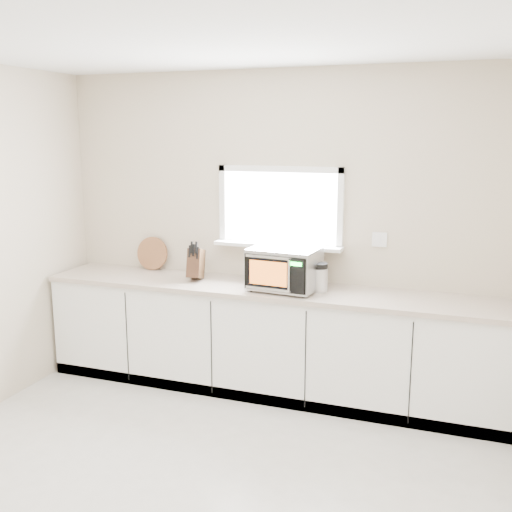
% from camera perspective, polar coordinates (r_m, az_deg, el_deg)
% --- Properties ---
extents(ground, '(4.00, 4.00, 0.00)m').
position_cam_1_polar(ground, '(3.91, -7.35, -22.22)').
color(ground, beige).
rests_on(ground, ground).
extents(back_wall, '(4.00, 0.17, 2.70)m').
position_cam_1_polar(back_wall, '(5.17, 2.34, 2.61)').
color(back_wall, beige).
rests_on(back_wall, ground).
extents(cabinets, '(3.92, 0.60, 0.88)m').
position_cam_1_polar(cabinets, '(5.12, 1.25, -8.14)').
color(cabinets, white).
rests_on(cabinets, ground).
extents(countertop, '(3.92, 0.64, 0.04)m').
position_cam_1_polar(countertop, '(4.98, 1.23, -3.18)').
color(countertop, '#C1B59F').
rests_on(countertop, cabinets).
extents(microwave, '(0.57, 0.48, 0.35)m').
position_cam_1_polar(microwave, '(4.85, 2.72, -1.16)').
color(microwave, black).
rests_on(microwave, countertop).
extents(knife_block, '(0.15, 0.26, 0.35)m').
position_cam_1_polar(knife_block, '(5.20, -5.76, -0.67)').
color(knife_block, '#462E19').
rests_on(knife_block, countertop).
extents(cutting_board, '(0.31, 0.07, 0.31)m').
position_cam_1_polar(cutting_board, '(5.65, -9.85, 0.25)').
color(cutting_board, brown).
rests_on(cutting_board, countertop).
extents(coffee_grinder, '(0.15, 0.15, 0.24)m').
position_cam_1_polar(coffee_grinder, '(4.83, 6.05, -2.02)').
color(coffee_grinder, '#B8BBC0').
rests_on(coffee_grinder, countertop).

